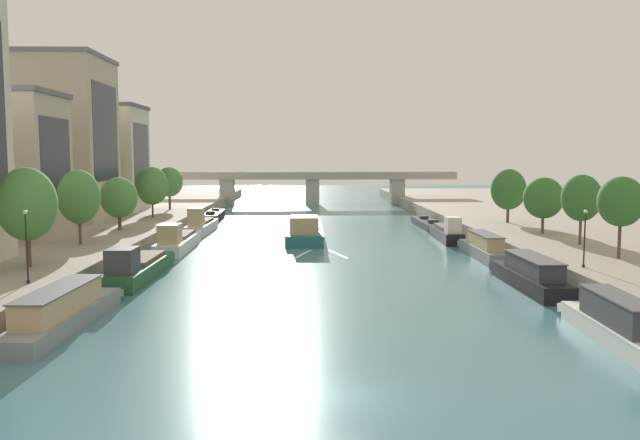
% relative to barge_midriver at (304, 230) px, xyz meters
% --- Properties ---
extents(ground_plane, '(400.00, 400.00, 0.00)m').
position_rel_barge_midriver_xyz_m(ground_plane, '(1.62, -53.66, -0.99)').
color(ground_plane, '#42757F').
extents(quay_left, '(36.00, 170.00, 1.81)m').
position_rel_barge_midriver_xyz_m(quay_left, '(-34.04, 1.34, -0.08)').
color(quay_left, gray).
rests_on(quay_left, ground).
extents(quay_right, '(36.00, 170.00, 1.81)m').
position_rel_barge_midriver_xyz_m(quay_right, '(37.29, 1.34, -0.08)').
color(quay_right, gray).
rests_on(quay_right, ground).
extents(barge_midriver, '(4.42, 21.95, 3.22)m').
position_rel_barge_midriver_xyz_m(barge_midriver, '(0.00, 0.00, 0.00)').
color(barge_midriver, '#23666B').
rests_on(barge_midriver, ground).
extents(wake_behind_barge, '(5.60, 5.88, 0.03)m').
position_rel_barge_midriver_xyz_m(wake_behind_barge, '(1.61, -14.01, -0.97)').
color(wake_behind_barge, silver).
rests_on(wake_behind_barge, ground).
extents(moored_boat_left_downstream, '(2.86, 14.45, 2.48)m').
position_rel_barge_midriver_xyz_m(moored_boat_left_downstream, '(-14.09, -42.31, 0.05)').
color(moored_boat_left_downstream, gray).
rests_on(moored_boat_left_downstream, ground).
extents(moored_boat_left_far, '(2.92, 14.57, 3.16)m').
position_rel_barge_midriver_xyz_m(moored_boat_left_far, '(-13.58, -27.24, -0.02)').
color(moored_boat_left_far, '#235633').
rests_on(moored_boat_left_far, ground).
extents(moored_boat_left_near, '(2.84, 14.82, 3.22)m').
position_rel_barge_midriver_xyz_m(moored_boat_left_near, '(-13.57, -10.51, -0.01)').
color(moored_boat_left_near, silver).
rests_on(moored_boat_left_near, ground).
extents(moored_boat_left_upstream, '(2.73, 12.87, 3.53)m').
position_rel_barge_midriver_xyz_m(moored_boat_left_upstream, '(-13.62, 5.68, 0.05)').
color(moored_boat_left_upstream, silver).
rests_on(moored_boat_left_upstream, ground).
extents(moored_boat_left_lone, '(2.70, 13.56, 2.38)m').
position_rel_barge_midriver_xyz_m(moored_boat_left_lone, '(-14.34, 22.33, -0.32)').
color(moored_boat_left_lone, black).
rests_on(moored_boat_left_lone, ground).
extents(moored_boat_right_end, '(2.39, 11.44, 2.62)m').
position_rel_barge_midriver_xyz_m(moored_boat_right_end, '(16.79, -46.01, 0.10)').
color(moored_boat_right_end, silver).
rests_on(moored_boat_right_end, ground).
extents(moored_boat_right_upstream, '(2.52, 12.87, 2.57)m').
position_rel_barge_midriver_xyz_m(moored_boat_right_upstream, '(17.16, -31.75, 0.09)').
color(moored_boat_right_upstream, black).
rests_on(moored_boat_right_upstream, ground).
extents(moored_boat_right_second, '(2.09, 12.68, 2.53)m').
position_rel_barge_midriver_xyz_m(moored_boat_right_second, '(17.67, -16.79, 0.07)').
color(moored_boat_right_second, gray).
rests_on(moored_boat_right_second, ground).
extents(moored_boat_right_far, '(2.45, 12.32, 3.17)m').
position_rel_barge_midriver_xyz_m(moored_boat_right_far, '(16.95, -3.42, -0.00)').
color(moored_boat_right_far, black).
rests_on(moored_boat_right_far, ground).
extents(moored_boat_right_midway, '(2.55, 13.96, 2.07)m').
position_rel_barge_midriver_xyz_m(moored_boat_right_midway, '(17.43, 11.33, -0.47)').
color(moored_boat_right_midway, black).
rests_on(moored_boat_right_midway, ground).
extents(tree_left_by_lamp, '(4.30, 4.30, 7.41)m').
position_rel_barge_midriver_xyz_m(tree_left_by_lamp, '(-20.38, -31.85, 5.52)').
color(tree_left_by_lamp, brown).
rests_on(tree_left_by_lamp, quay_left).
extents(tree_left_midway, '(3.88, 3.88, 6.98)m').
position_rel_barge_midriver_xyz_m(tree_left_midway, '(-20.89, -19.34, 5.29)').
color(tree_left_midway, brown).
rests_on(tree_left_midway, quay_left).
extents(tree_left_far, '(4.09, 4.09, 5.89)m').
position_rel_barge_midriver_xyz_m(tree_left_far, '(-20.66, -7.20, 4.46)').
color(tree_left_far, brown).
rests_on(tree_left_far, quay_left).
extents(tree_left_third, '(4.30, 4.30, 6.83)m').
position_rel_barge_midriver_xyz_m(tree_left_third, '(-20.50, 7.98, 5.08)').
color(tree_left_third, brown).
rests_on(tree_left_third, quay_left).
extents(tree_left_second, '(4.08, 4.08, 6.57)m').
position_rel_barge_midriver_xyz_m(tree_left_second, '(-20.86, 20.88, 5.10)').
color(tree_left_second, brown).
rests_on(tree_left_second, quay_left).
extents(tree_right_second, '(3.63, 3.63, 6.62)m').
position_rel_barge_midriver_xyz_m(tree_right_second, '(25.29, -28.89, 5.43)').
color(tree_right_second, brown).
rests_on(tree_right_second, quay_right).
extents(tree_right_distant, '(3.64, 3.64, 6.53)m').
position_rel_barge_midriver_xyz_m(tree_right_distant, '(25.68, -20.53, 5.19)').
color(tree_right_distant, brown).
rests_on(tree_right_distant, quay_right).
extents(tree_right_past_mid, '(4.19, 4.19, 5.99)m').
position_rel_barge_midriver_xyz_m(tree_right_past_mid, '(25.47, -11.53, 4.61)').
color(tree_right_past_mid, brown).
rests_on(tree_right_past_mid, quay_right).
extents(tree_right_nearest, '(4.31, 4.31, 6.66)m').
position_rel_barge_midriver_xyz_m(tree_right_nearest, '(25.26, -0.19, 4.95)').
color(tree_right_nearest, brown).
rests_on(tree_right_nearest, quay_right).
extents(lamppost_left_bank, '(0.28, 0.28, 4.78)m').
position_rel_barge_midriver_xyz_m(lamppost_left_bank, '(-17.85, -38.12, 3.45)').
color(lamppost_left_bank, black).
rests_on(lamppost_left_bank, quay_left).
extents(lamppost_right_bank, '(0.28, 0.28, 4.30)m').
position_rel_barge_midriver_xyz_m(lamppost_right_bank, '(20.73, -32.86, 3.19)').
color(lamppost_right_bank, black).
rests_on(lamppost_right_bank, quay_right).
extents(building_left_middle, '(12.45, 12.90, 20.87)m').
position_rel_barge_midriver_xyz_m(building_left_middle, '(-31.31, 3.97, 11.28)').
color(building_left_middle, '#B2A38E').
rests_on(building_left_middle, quay_left).
extents(building_left_far_end, '(13.79, 11.30, 15.89)m').
position_rel_barge_midriver_xyz_m(building_left_far_end, '(-31.31, 19.21, 8.79)').
color(building_left_far_end, beige).
rests_on(building_left_far_end, quay_left).
extents(bridge_far, '(59.33, 4.40, 6.81)m').
position_rel_barge_midriver_xyz_m(bridge_far, '(1.62, 55.11, 3.33)').
color(bridge_far, '#9E998E').
rests_on(bridge_far, ground).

